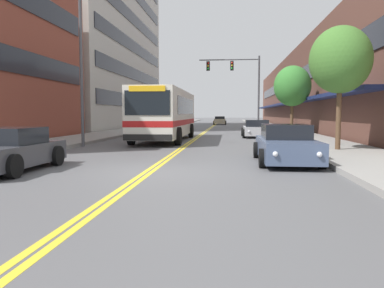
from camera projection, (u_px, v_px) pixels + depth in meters
name	position (u px, v px, depth m)	size (l,w,h in m)	color
ground_plane	(211.00, 127.00, 47.93)	(240.00, 240.00, 0.00)	#565659
sidewalk_left	(155.00, 126.00, 48.66)	(3.63, 106.00, 0.17)	gray
sidewalk_right	(269.00, 127.00, 47.18)	(3.63, 106.00, 0.17)	gray
centre_line	(211.00, 127.00, 47.93)	(0.34, 106.00, 0.01)	yellow
office_tower_left	(88.00, 35.00, 46.71)	(12.08, 30.75, 22.99)	#BCB7AD
storefront_row_right	(320.00, 92.00, 46.22)	(9.10, 68.00, 8.85)	brown
city_bus	(166.00, 113.00, 24.17)	(2.92, 11.00, 3.17)	silver
car_dark_grey_parked_left_near	(7.00, 151.00, 11.25)	(2.16, 4.18, 1.30)	#38383D
car_navy_parked_left_mid	(163.00, 125.00, 37.78)	(2.21, 4.70, 1.30)	#19234C
car_slate_blue_parked_right_foreground	(286.00, 145.00, 13.15)	(2.06, 4.60, 1.34)	#475675
car_silver_parked_right_mid	(257.00, 129.00, 27.64)	(2.16, 4.34, 1.28)	#B7B7BC
car_beige_moving_lead	(220.00, 121.00, 60.64)	(2.07, 4.32, 1.31)	#BCAD89
traffic_signal_mast	(240.00, 78.00, 37.39)	(6.05, 0.38, 7.47)	#47474C
street_lamp_left_near	(85.00, 44.00, 19.22)	(1.82, 0.28, 9.21)	#47474C
street_tree_right_near	(340.00, 60.00, 15.99)	(2.60, 2.60, 5.28)	brown
street_tree_right_mid	(292.00, 86.00, 29.71)	(2.92, 2.92, 5.36)	brown
fire_hydrant	(287.00, 132.00, 23.51)	(0.28, 0.20, 0.80)	yellow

